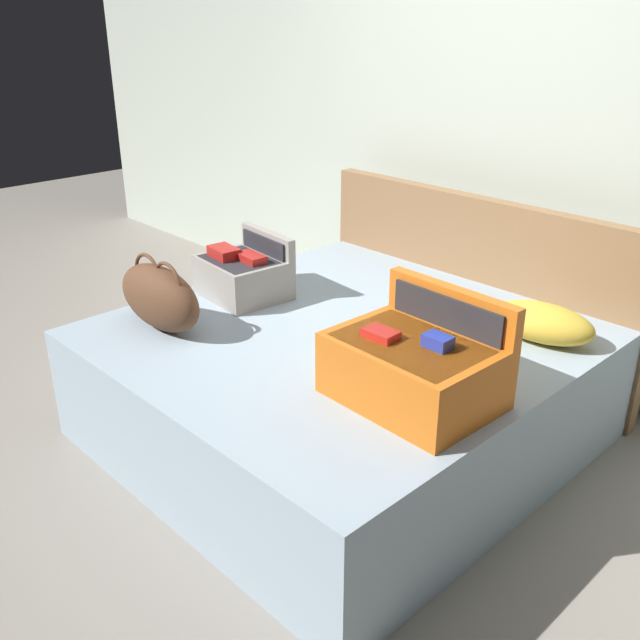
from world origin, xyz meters
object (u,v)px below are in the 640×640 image
object	(u,v)px
pillow_near_headboard	(542,322)
bed	(342,385)
hard_case_large	(415,365)
hard_case_medium	(243,273)
duffel_bag	(160,297)

from	to	relation	value
pillow_near_headboard	bed	bearing A→B (deg)	-139.26
hard_case_large	hard_case_medium	distance (m)	1.23
hard_case_large	hard_case_medium	size ratio (longest dim) A/B	1.34
hard_case_large	bed	bearing A→B (deg)	160.12
bed	pillow_near_headboard	distance (m)	0.91
bed	hard_case_medium	distance (m)	0.74
bed	pillow_near_headboard	xyz separation A→B (m)	(0.64, 0.55, 0.34)
hard_case_medium	pillow_near_headboard	bearing A→B (deg)	30.50
hard_case_large	hard_case_medium	bearing A→B (deg)	173.11
hard_case_large	hard_case_medium	xyz separation A→B (m)	(-1.21, 0.19, -0.02)
hard_case_medium	pillow_near_headboard	world-z (taller)	hard_case_medium
hard_case_medium	pillow_near_headboard	distance (m)	1.40
hard_case_large	duffel_bag	xyz separation A→B (m)	(-1.17, -0.31, 0.01)
hard_case_medium	pillow_near_headboard	size ratio (longest dim) A/B	0.97
duffel_bag	pillow_near_headboard	distance (m)	1.64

